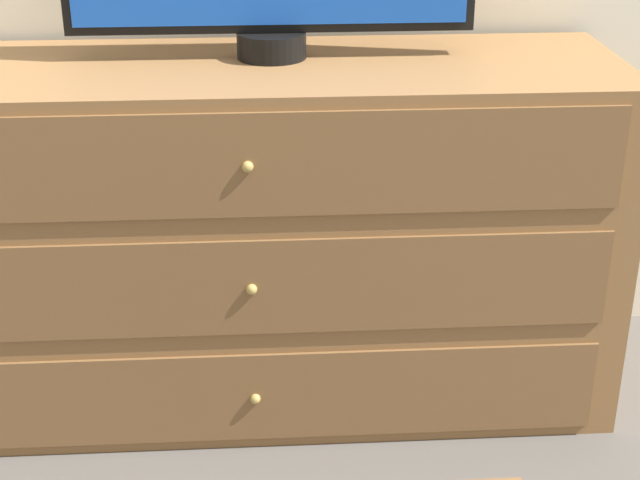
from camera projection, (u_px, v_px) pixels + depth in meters
ground_plane at (265, 328)px, 2.75m from camera, size 12.00×12.00×0.00m
dresser at (250, 237)px, 2.31m from camera, size 1.68×0.54×0.83m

